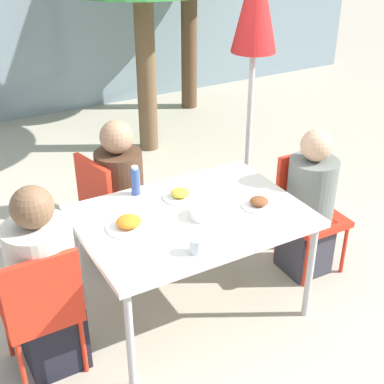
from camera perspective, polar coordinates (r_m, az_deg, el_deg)
The scene contains 15 objects.
ground_plane at distance 3.65m, azimuth -0.00°, elevation -12.18°, with size 24.00×24.00×0.00m, color #B2A893.
dining_table at distance 3.25m, azimuth -0.00°, elevation -3.16°, with size 1.34×0.96×0.73m.
chair_left at distance 3.01m, azimuth -15.75°, elevation -11.54°, with size 0.40×0.40×0.85m.
person_left at distance 3.05m, azimuth -15.38°, elevation -9.75°, with size 0.36×0.36×1.15m.
chair_right at distance 3.88m, azimuth 12.18°, elevation -1.22°, with size 0.41×0.41×0.85m.
person_right at distance 3.79m, azimuth 12.38°, elevation -1.65°, with size 0.33×0.33×1.09m.
chair_far at distance 3.84m, azimuth -8.96°, elevation -1.18°, with size 0.48×0.48×0.85m.
person_far at distance 3.83m, azimuth -7.59°, elevation -0.61°, with size 0.36×0.36×1.11m.
closed_umbrella at distance 4.14m, azimuth 6.73°, elevation 17.82°, with size 0.36×0.36×2.14m.
plate_0 at distance 3.31m, azimuth 7.16°, elevation -1.20°, with size 0.21×0.21×0.06m.
plate_1 at distance 3.38m, azimuth -1.25°, elevation -0.30°, with size 0.22×0.22×0.06m.
plate_2 at distance 3.09m, azimuth -6.75°, elevation -3.39°, with size 0.26×0.26×0.07m.
bottle at distance 3.41m, azimuth -6.05°, elevation 1.19°, with size 0.06×0.06×0.20m.
drinking_cup at distance 2.86m, azimuth 0.53°, elevation -5.74°, with size 0.08×0.08×0.09m.
salad_bowl at distance 3.18m, azimuth 1.28°, elevation -2.17°, with size 0.18×0.18×0.06m.
Camera 1 is at (-1.35, -2.40, 2.38)m, focal length 50.00 mm.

